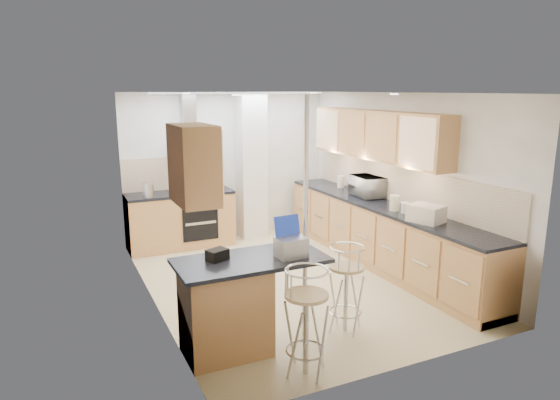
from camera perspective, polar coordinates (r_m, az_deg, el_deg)
name	(u,v)px	position (r m, az deg, el deg)	size (l,w,h in m)	color
ground	(289,280)	(6.88, 1.01, -9.17)	(4.80, 4.80, 0.00)	#CAB886
room_shell	(298,163)	(6.94, 2.11, 4.23)	(3.64, 4.84, 2.51)	silver
right_counter	(381,235)	(7.48, 11.43, -3.89)	(0.63, 4.40, 0.92)	tan
back_counter	(180,219)	(8.32, -11.32, -2.20)	(1.70, 0.63, 0.92)	tan
peninsula	(251,303)	(5.05, -3.28, -11.68)	(1.47, 0.72, 0.94)	tan
microwave	(368,186)	(7.83, 10.00, 1.56)	(0.57, 0.39, 0.32)	silver
laptop	(291,247)	(4.89, 1.29, -5.43)	(0.29, 0.21, 0.20)	#919498
bag	(217,255)	(4.86, -7.18, -6.21)	(0.19, 0.14, 0.11)	black
bar_stool_near	(306,322)	(4.61, 3.01, -13.73)	(0.42, 0.42, 1.02)	tan
bar_stool_end	(346,289)	(5.42, 7.55, -10.02)	(0.39, 0.39, 0.96)	tan
jar_a	(341,182)	(8.46, 6.98, 2.08)	(0.12, 0.12, 0.20)	beige
jar_b	(361,192)	(7.82, 9.29, 0.93)	(0.11, 0.11, 0.14)	beige
jar_c	(395,203)	(6.99, 12.97, -0.33)	(0.14, 0.14, 0.21)	beige
jar_d	(405,208)	(6.88, 14.08, -0.88)	(0.10, 0.10, 0.14)	silver
bread_bin	(426,214)	(6.50, 16.36, -1.49)	(0.32, 0.40, 0.21)	beige
kettle	(148,190)	(7.91, -14.82, 1.08)	(0.16, 0.16, 0.22)	#AEB0B3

